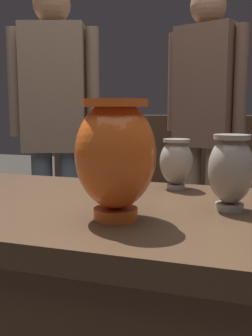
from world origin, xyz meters
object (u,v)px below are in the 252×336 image
Objects in this scene: vase_centerpiece at (115,155)px; visitor_near_left at (55,121)px; visitor_center_back at (205,117)px; shelf_vase_center at (219,104)px; vase_left_accent at (231,170)px; vase_tall_behind at (176,162)px; shelf_vase_far_left at (90,109)px.

visitor_near_left reaches higher than vase_centerpiece.
visitor_center_back reaches higher than visitor_near_left.
shelf_vase_center is 0.08× the size of visitor_center_back.
shelf_vase_center is (-0.22, 2.20, 0.18)m from vase_left_accent.
vase_centerpiece is at bearing 105.73° from visitor_near_left.
visitor_near_left reaches higher than vase_left_accent.
vase_centerpiece is 0.27m from vase_left_accent.
vase_tall_behind is at bearing 80.89° from vase_centerpiece.
visitor_near_left is (-0.72, 1.09, 0.04)m from vase_centerpiece.
vase_tall_behind is 2.20m from shelf_vase_far_left.
shelf_vase_far_left is 1.31m from visitor_center_back.
vase_centerpiece is at bearing 109.97° from visitor_center_back.
shelf_vase_center is (1.04, 0.08, 0.03)m from shelf_vase_far_left.
vase_tall_behind is 1.02× the size of shelf_vase_center.
visitor_center_back is at bearing -170.26° from visitor_near_left.
vase_tall_behind is 0.09× the size of visitor_near_left.
vase_centerpiece reaches higher than vase_left_accent.
shelf_vase_far_left reaches higher than shelf_vase_center.
vase_centerpiece is 2.35m from shelf_vase_center.
vase_centerpiece is 1.61× the size of shelf_vase_far_left.
vase_tall_behind is 0.27m from vase_left_accent.
shelf_vase_far_left is 0.09× the size of visitor_near_left.
shelf_vase_far_left is at bearing -93.16° from visitor_near_left.
vase_centerpiece is 0.15× the size of visitor_center_back.
shelf_vase_far_left reaches higher than vase_tall_behind.
shelf_vase_center is 0.09× the size of visitor_near_left.
vase_tall_behind is 0.09× the size of visitor_center_back.
vase_left_accent is at bearing -59.33° from shelf_vase_far_left.
shelf_vase_center is at bearing 89.86° from vase_centerpiece.
visitor_near_left is (0.31, -1.18, -0.07)m from shelf_vase_far_left.
shelf_vase_far_left is at bearing 119.79° from vase_tall_behind.
visitor_center_back is 0.82m from visitor_near_left.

